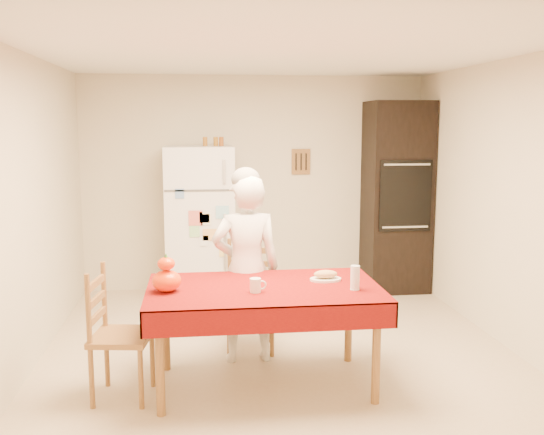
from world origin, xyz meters
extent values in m
plane|color=tan|center=(0.00, 0.00, 0.00)|extent=(4.50, 4.50, 0.00)
cube|color=beige|center=(0.00, 2.25, 1.25)|extent=(4.00, 0.02, 2.50)
cube|color=beige|center=(0.00, -2.25, 1.25)|extent=(4.00, 0.02, 2.50)
cube|color=beige|center=(-2.00, 0.00, 1.25)|extent=(0.02, 4.50, 2.50)
cube|color=beige|center=(2.00, 0.00, 1.25)|extent=(0.02, 4.50, 2.50)
cube|color=white|center=(0.00, 0.00, 2.50)|extent=(4.00, 4.50, 0.02)
cube|color=brown|center=(0.55, 2.23, 1.50)|extent=(0.22, 0.02, 0.30)
cube|color=white|center=(-0.65, 1.88, 0.85)|extent=(0.75, 0.70, 1.70)
cube|color=silver|center=(-0.39, 1.51, 1.45)|extent=(0.03, 0.03, 0.25)
cube|color=silver|center=(-0.39, 1.51, 0.70)|extent=(0.03, 0.03, 0.60)
cube|color=black|center=(1.63, 1.93, 1.10)|extent=(0.70, 0.60, 2.20)
cube|color=black|center=(1.63, 1.62, 1.15)|extent=(0.59, 0.02, 0.80)
cylinder|color=brown|center=(-0.94, -0.97, 0.35)|extent=(0.06, 0.06, 0.71)
cylinder|color=brown|center=(-0.94, -0.19, 0.35)|extent=(0.06, 0.06, 0.71)
cylinder|color=brown|center=(0.54, -0.97, 0.35)|extent=(0.06, 0.06, 0.71)
cylinder|color=brown|center=(0.54, -0.19, 0.35)|extent=(0.06, 0.06, 0.71)
cube|color=brown|center=(-0.20, -0.58, 0.73)|extent=(1.60, 0.90, 0.04)
cube|color=#520407|center=(-0.20, -0.58, 0.76)|extent=(1.70, 1.00, 0.01)
cylinder|color=brown|center=(-0.43, 0.01, 0.21)|extent=(0.04, 0.04, 0.43)
cylinder|color=brown|center=(-0.40, 0.35, 0.21)|extent=(0.04, 0.04, 0.43)
cylinder|color=brown|center=(-0.07, -0.01, 0.21)|extent=(0.04, 0.04, 0.43)
cylinder|color=brown|center=(-0.04, 0.32, 0.21)|extent=(0.04, 0.04, 0.43)
cube|color=brown|center=(-0.24, 0.17, 0.45)|extent=(0.45, 0.43, 0.04)
cube|color=brown|center=(-0.22, 0.34, 0.70)|extent=(0.36, 0.06, 0.50)
cylinder|color=brown|center=(-1.08, -0.85, 0.21)|extent=(0.04, 0.04, 0.43)
cylinder|color=brown|center=(-1.41, -0.80, 0.21)|extent=(0.04, 0.04, 0.43)
cylinder|color=brown|center=(-1.03, -0.49, 0.21)|extent=(0.04, 0.04, 0.43)
cylinder|color=brown|center=(-1.36, -0.45, 0.21)|extent=(0.04, 0.04, 0.43)
cube|color=brown|center=(-1.22, -0.65, 0.45)|extent=(0.46, 0.47, 0.04)
cube|color=brown|center=(-1.39, -0.62, 0.70)|extent=(0.08, 0.36, 0.50)
imported|color=silver|center=(-0.29, -0.06, 0.77)|extent=(0.58, 0.40, 1.54)
cylinder|color=white|center=(-0.27, -0.72, 0.81)|extent=(0.08, 0.08, 0.10)
ellipsoid|color=#ED5305|center=(-0.90, -0.62, 0.84)|extent=(0.21, 0.21, 0.16)
ellipsoid|color=red|center=(-0.90, -0.62, 0.96)|extent=(0.12, 0.12, 0.09)
cylinder|color=silver|center=(0.44, -0.74, 0.85)|extent=(0.07, 0.07, 0.18)
cylinder|color=silver|center=(0.29, -0.46, 0.77)|extent=(0.24, 0.24, 0.02)
ellipsoid|color=#9F794E|center=(0.29, -0.46, 0.81)|extent=(0.18, 0.10, 0.06)
cylinder|color=#975D1B|center=(-0.58, 1.93, 1.75)|extent=(0.05, 0.05, 0.10)
cylinder|color=#96631B|center=(-0.46, 1.93, 1.75)|extent=(0.05, 0.05, 0.10)
cylinder|color=#924D1A|center=(-0.40, 1.93, 1.75)|extent=(0.05, 0.05, 0.10)
camera|label=1|loc=(-0.66, -4.85, 1.93)|focal=40.00mm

